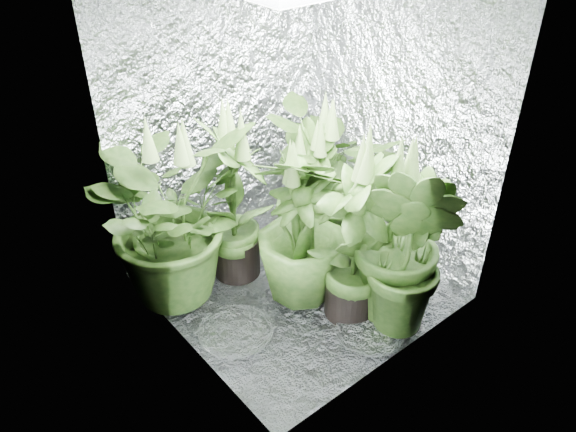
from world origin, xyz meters
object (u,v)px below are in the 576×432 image
at_px(plant_c, 303,196).
at_px(plant_f, 355,240).
at_px(circulation_fan, 346,223).
at_px(plant_a, 169,218).
at_px(plant_g, 405,247).
at_px(plant_b, 233,202).
at_px(plant_e, 337,178).
at_px(plant_d, 302,228).

xyz_separation_m(plant_c, plant_f, (-0.18, -0.65, 0.09)).
height_order(plant_f, circulation_fan, plant_f).
xyz_separation_m(plant_a, circulation_fan, (1.20, -0.28, -0.41)).
bearing_deg(circulation_fan, plant_g, -117.35).
height_order(plant_c, plant_f, plant_f).
bearing_deg(plant_a, plant_g, -50.88).
height_order(plant_b, plant_e, plant_b).
distance_m(plant_c, circulation_fan, 0.45).
relative_size(plant_d, plant_f, 0.92).
height_order(plant_a, plant_b, same).
height_order(plant_e, circulation_fan, plant_e).
bearing_deg(plant_c, plant_d, -131.87).
height_order(plant_a, plant_g, plant_g).
height_order(plant_b, circulation_fan, plant_b).
height_order(plant_a, circulation_fan, plant_a).
relative_size(plant_a, plant_d, 1.15).
bearing_deg(plant_e, plant_c, 166.19).
relative_size(plant_b, circulation_fan, 3.19).
bearing_deg(plant_g, plant_d, 116.44).
distance_m(plant_b, plant_e, 0.75).
distance_m(plant_a, plant_g, 1.37).
bearing_deg(plant_d, plant_g, -63.56).
xyz_separation_m(plant_b, circulation_fan, (0.80, -0.21, -0.39)).
relative_size(plant_c, circulation_fan, 2.67).
distance_m(plant_c, plant_d, 0.45).
bearing_deg(plant_b, plant_f, -67.93).
height_order(plant_b, plant_g, plant_g).
distance_m(plant_a, plant_b, 0.41).
relative_size(plant_f, circulation_fan, 3.17).
bearing_deg(plant_f, plant_b, 112.07).
height_order(plant_b, plant_c, plant_b).
distance_m(plant_a, plant_e, 1.16).
distance_m(plant_a, plant_c, 0.91).
xyz_separation_m(plant_d, plant_f, (0.12, -0.32, 0.04)).
relative_size(plant_e, plant_g, 1.01).
height_order(plant_d, plant_e, plant_e).
xyz_separation_m(plant_b, plant_g, (0.46, -0.99, 0.01)).
bearing_deg(plant_f, plant_d, 111.22).
xyz_separation_m(plant_b, plant_e, (0.73, -0.16, -0.02)).
bearing_deg(plant_f, plant_a, 130.71).
xyz_separation_m(plant_a, plant_f, (0.71, -0.83, -0.02)).
height_order(plant_a, plant_c, plant_a).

